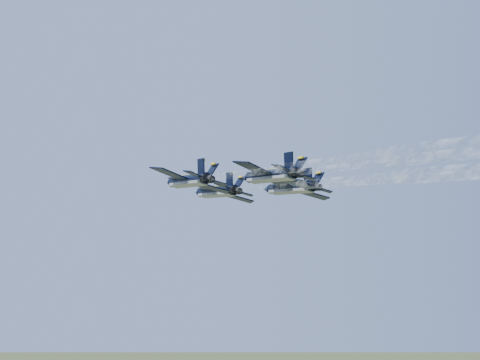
{
  "coord_description": "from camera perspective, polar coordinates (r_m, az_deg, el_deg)",
  "views": [
    {
      "loc": [
        -8.7,
        -112.49,
        88.91
      ],
      "look_at": [
        0.14,
        1.46,
        108.14
      ],
      "focal_mm": 50.0,
      "sensor_mm": 36.0,
      "label": 1
    }
  ],
  "objects": [
    {
      "name": "jet_right",
      "position": [
        118.55,
        4.3,
        -0.7
      ],
      "size": [
        13.16,
        18.31,
        4.99
      ],
      "rotation": [
        0.0,
        0.25,
        0.41
      ],
      "color": "black"
    },
    {
      "name": "jet_slot",
      "position": [
        105.7,
        2.56,
        0.37
      ],
      "size": [
        13.16,
        18.31,
        4.99
      ],
      "rotation": [
        0.0,
        0.25,
        0.41
      ],
      "color": "black"
    },
    {
      "name": "jet_left",
      "position": [
        110.76,
        -4.49,
        -0.07
      ],
      "size": [
        13.16,
        18.31,
        4.99
      ],
      "rotation": [
        0.0,
        0.25,
        0.41
      ],
      "color": "black"
    },
    {
      "name": "jet_lead",
      "position": [
        122.47,
        -2.06,
        -1.0
      ],
      "size": [
        13.16,
        18.31,
        4.99
      ],
      "rotation": [
        0.0,
        0.25,
        0.41
      ],
      "color": "black"
    }
  ]
}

